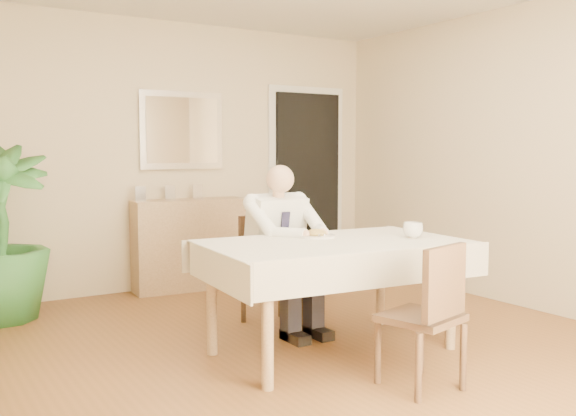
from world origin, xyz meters
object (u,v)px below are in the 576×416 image
dining_table (333,254)px  seated_man (287,240)px  chair_near (430,309)px  coffee_mug (413,230)px  chair_far (268,263)px  sideboard (190,244)px

dining_table → seated_man: bearing=94.4°
chair_near → seated_man: size_ratio=0.67×
chair_near → coffee_mug: 0.94m
dining_table → coffee_mug: size_ratio=13.21×
chair_far → coffee_mug: bearing=-63.5°
chair_near → chair_far: bearing=76.4°
dining_table → coffee_mug: 0.60m
seated_man → sideboard: bearing=91.2°
dining_table → sideboard: size_ratio=1.63×
coffee_mug → chair_near: bearing=-126.1°
seated_man → dining_table: bearing=-90.0°
chair_near → sideboard: sideboard is taller
dining_table → chair_far: size_ratio=2.12×
chair_near → seated_man: 1.47m
coffee_mug → sideboard: 2.61m
seated_man → coffee_mug: bearing=-53.3°
chair_far → sideboard: (-0.04, 1.48, -0.03)m
dining_table → coffee_mug: coffee_mug is taller
chair_far → chair_near: chair_far is taller
seated_man → sideboard: 1.78m
chair_far → sideboard: sideboard is taller
seated_man → coffee_mug: 0.94m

